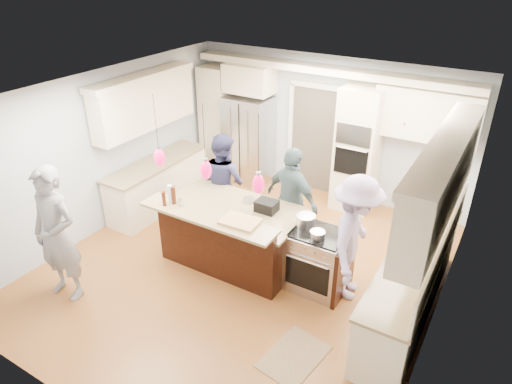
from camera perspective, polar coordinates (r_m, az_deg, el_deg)
ground_plane at (r=7.18m, az=-1.46°, el=-9.28°), size 6.00×6.00×0.00m
room_shell at (r=6.25m, az=-1.65°, el=4.13°), size 5.54×6.04×2.72m
refrigerator at (r=9.42m, az=-0.93°, el=6.53°), size 0.90×0.70×1.80m
oven_column at (r=8.46m, az=12.58°, el=5.10°), size 0.72×0.69×2.30m
back_upper_cabinets at (r=8.89m, az=3.93°, el=10.41°), size 5.30×0.61×2.54m
right_counter_run at (r=6.11m, az=19.97°, el=-6.51°), size 0.64×3.10×2.51m
left_cabinets at (r=8.54m, az=-12.67°, el=4.61°), size 0.64×2.30×2.51m
kitchen_island at (r=7.06m, az=-2.89°, el=-5.20°), size 2.10×1.46×1.12m
island_range at (r=6.58m, az=7.87°, el=-8.50°), size 0.82×0.71×0.92m
pendant_lights at (r=6.00m, az=-6.28°, el=2.79°), size 1.75×0.15×1.03m
person_bar_end at (r=6.67m, az=-23.68°, el=-4.94°), size 0.76×0.54×1.96m
person_far_left at (r=7.77m, az=-4.12°, el=1.28°), size 0.97×0.84×1.72m
person_far_right at (r=7.17m, az=4.52°, el=-1.03°), size 1.10×0.71×1.75m
person_range_side at (r=6.29m, az=12.22°, el=-5.73°), size 0.85×1.27×1.83m
floor_rug at (r=5.87m, az=4.77°, el=-19.80°), size 0.70×0.92×0.01m
water_bottle at (r=6.61m, az=-10.66°, el=-0.28°), size 0.08×0.08×0.29m
beer_bottle_a at (r=6.60m, az=-10.27°, el=-0.41°), size 0.08×0.08×0.27m
beer_bottle_b at (r=6.59m, az=-11.44°, el=-0.83°), size 0.06×0.06×0.22m
beer_bottle_c at (r=6.63m, az=-10.43°, el=-0.39°), size 0.08×0.08×0.25m
drink_can at (r=6.56m, az=-9.44°, el=-1.31°), size 0.07×0.07×0.11m
cutting_board at (r=6.10m, az=-2.00°, el=-3.71°), size 0.52×0.39×0.04m
pot_large at (r=6.43m, az=6.26°, el=-3.55°), size 0.27×0.27×0.16m
pot_small at (r=6.19m, az=7.70°, el=-5.30°), size 0.20×0.20×0.10m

